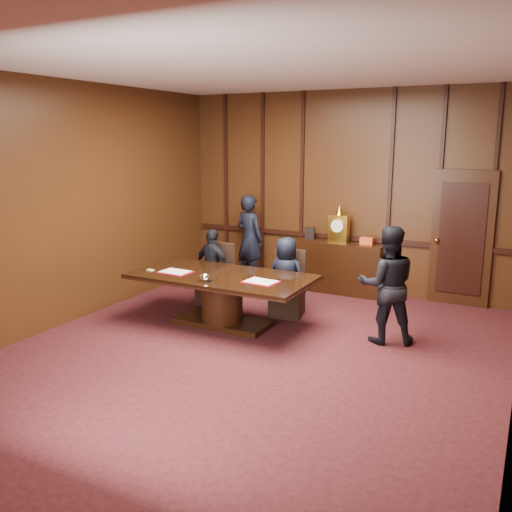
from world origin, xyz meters
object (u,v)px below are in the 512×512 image
(witness_left, at_px, (250,239))
(sideboard, at_px, (338,265))
(conference_table, at_px, (222,291))
(signatory_left, at_px, (213,267))
(signatory_right, at_px, (286,277))
(witness_right, at_px, (387,285))

(witness_left, bearing_deg, sideboard, -158.41)
(conference_table, bearing_deg, signatory_left, 129.09)
(sideboard, bearing_deg, signatory_right, -98.57)
(conference_table, height_order, signatory_right, signatory_right)
(sideboard, height_order, witness_left, witness_left)
(conference_table, bearing_deg, signatory_right, 50.91)
(signatory_right, bearing_deg, witness_left, -46.29)
(sideboard, xyz_separation_m, signatory_right, (-0.25, -1.67, 0.13))
(signatory_right, distance_m, witness_right, 1.67)
(conference_table, distance_m, witness_right, 2.34)
(signatory_left, bearing_deg, sideboard, -121.26)
(conference_table, bearing_deg, sideboard, 69.92)
(signatory_right, bearing_deg, sideboard, -98.48)
(witness_left, distance_m, witness_right, 3.58)
(conference_table, xyz_separation_m, witness_left, (-0.78, 2.31, 0.32))
(sideboard, relative_size, signatory_left, 1.27)
(sideboard, height_order, conference_table, sideboard)
(signatory_right, bearing_deg, signatory_left, 0.09)
(signatory_left, height_order, witness_right, witness_right)
(conference_table, bearing_deg, witness_left, 108.79)
(sideboard, xyz_separation_m, signatory_left, (-1.55, -1.67, 0.14))
(signatory_left, distance_m, witness_right, 2.95)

